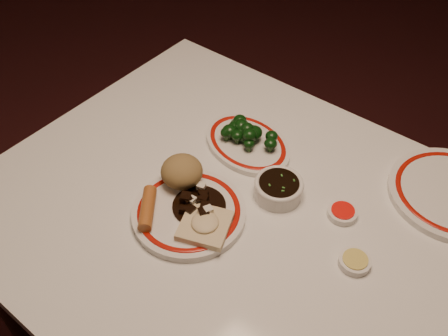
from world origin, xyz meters
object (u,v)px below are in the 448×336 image
Objects in this scene: fried_wonton at (205,225)px; broccoli_pile at (246,131)px; rice_mound at (182,171)px; broccoli_plate at (247,143)px; main_plate at (189,212)px; spring_roll at (148,208)px; soy_bowl at (278,189)px; dining_table at (253,246)px; stirfry_heap at (198,204)px.

broccoli_pile reaches higher than fried_wonton.
rice_mound is 0.21m from broccoli_plate.
main_plate is 2.02× the size of broccoli_pile.
spring_roll reaches higher than soy_bowl.
spring_roll is at bearing -128.37° from soy_bowl.
dining_table is 12.90× the size of rice_mound.
dining_table is at bearing -87.96° from soy_bowl.
fried_wonton is (0.12, -0.07, -0.02)m from rice_mound.
stirfry_heap reaches higher than soy_bowl.
broccoli_pile is at bearing 143.58° from broccoli_plate.
dining_table is at bearing -1.66° from spring_roll.
spring_roll is 0.31m from broccoli_plate.
broccoli_plate is (0.03, 0.31, -0.02)m from spring_roll.
broccoli_plate is 2.55× the size of soy_bowl.
stirfry_heap reaches higher than spring_roll.
stirfry_heap is (0.07, 0.08, -0.00)m from spring_roll.
stirfry_heap is 0.18m from soy_bowl.
soy_bowl is (0.16, -0.09, -0.02)m from broccoli_pile.
spring_roll is 0.32m from broccoli_pile.
stirfry_heap is (-0.11, -0.06, 0.12)m from dining_table.
dining_table is at bearing -49.37° from broccoli_plate.
spring_roll is 0.76× the size of broccoli_pile.
dining_table is 0.17m from stirfry_heap.
dining_table is at bearing 32.40° from main_plate.
rice_mound reaches higher than main_plate.
broccoli_plate is at bearing 46.33° from spring_roll.
soy_bowl is at bearing 55.25° from main_plate.
rice_mound is at bearing 155.03° from stirfry_heap.
main_plate is 2.46× the size of stirfry_heap.
broccoli_plate is 0.17m from soy_bowl.
broccoli_pile reaches higher than broccoli_plate.
fried_wonton is at bearing -107.82° from soy_bowl.
broccoli_plate is (-0.09, 0.27, -0.02)m from fried_wonton.
stirfry_heap is (-0.05, 0.03, 0.00)m from fried_wonton.
fried_wonton is at bearing -34.70° from stirfry_heap.
main_plate is 2.24× the size of fried_wonton.
rice_mound is at bearing 53.05° from spring_roll.
stirfry_heap is at bearing -125.06° from soy_bowl.
soy_bowl is (0.15, -0.09, 0.01)m from broccoli_plate.
rice_mound is 0.66× the size of broccoli_pile.
spring_roll is 0.13m from fried_wonton.
stirfry_heap is at bearing 7.85° from spring_roll.
fried_wonton is 0.19m from soy_bowl.
rice_mound is at bearing 151.11° from fried_wonton.
broccoli_plate is at bearing -36.42° from broccoli_pile.
broccoli_pile reaches higher than soy_bowl.
main_plate reaches higher than broccoli_plate.
dining_table is 0.23m from rice_mound.
spring_roll reaches higher than main_plate.
stirfry_heap is (0.08, -0.04, -0.02)m from rice_mound.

